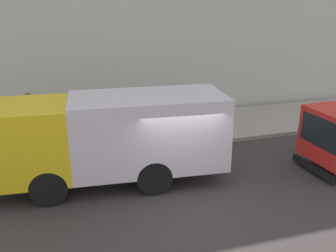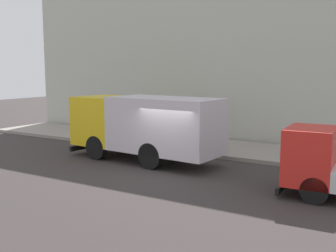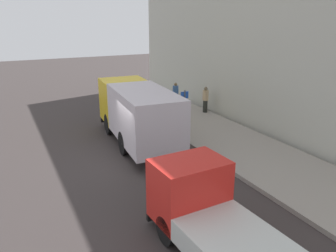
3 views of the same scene
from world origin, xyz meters
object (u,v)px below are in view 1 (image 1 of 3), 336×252
Objects in this scene: pedestrian_standing at (30,110)px; street_sign_post at (108,114)px; pedestrian_walking at (77,130)px; large_utility_truck at (112,135)px; traffic_cone_orange at (13,151)px.

street_sign_post reaches higher than pedestrian_standing.
pedestrian_standing is at bearing 5.31° from pedestrian_walking.
large_utility_truck is 6.43m from pedestrian_standing.
street_sign_post is (0.00, -1.19, 0.50)m from pedestrian_walking.
traffic_cone_orange is at bearing 57.82° from large_utility_truck.
pedestrian_standing is at bearing 43.17° from street_sign_post.
large_utility_truck is 2.53m from street_sign_post.
large_utility_truck is 3.19× the size of street_sign_post.
traffic_cone_orange is 3.64m from street_sign_post.
pedestrian_standing is 2.60× the size of traffic_cone_orange.
large_utility_truck is 2.76m from pedestrian_walking.
large_utility_truck is 11.60× the size of traffic_cone_orange.
street_sign_post is at bearing -13.38° from pedestrian_standing.
street_sign_post is (2.51, -0.21, -0.10)m from large_utility_truck.
large_utility_truck is at bearing 176.74° from pedestrian_walking.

